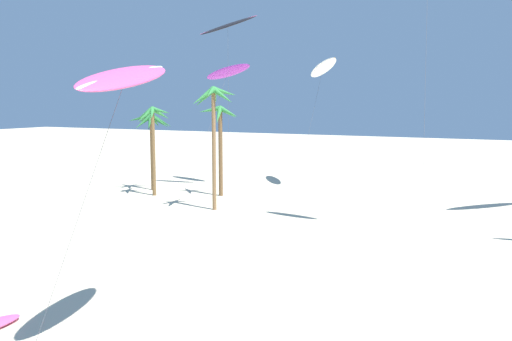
{
  "coord_description": "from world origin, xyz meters",
  "views": [
    {
      "loc": [
        13.23,
        2.61,
        9.67
      ],
      "look_at": [
        3.8,
        21.59,
        6.92
      ],
      "focal_mm": 37.43,
      "sensor_mm": 36.0,
      "label": 1
    }
  ],
  "objects_px": {
    "palm_tree_1": "(151,126)",
    "palm_tree_3": "(214,108)",
    "palm_tree_0": "(153,123)",
    "palm_tree_2": "(220,125)",
    "flying_kite_0": "(323,68)",
    "flying_kite_6": "(228,26)",
    "flying_kite_3": "(227,72)",
    "flying_kite_1": "(125,77)"
  },
  "relations": [
    {
      "from": "palm_tree_3",
      "to": "flying_kite_6",
      "type": "height_order",
      "value": "flying_kite_6"
    },
    {
      "from": "flying_kite_6",
      "to": "palm_tree_1",
      "type": "bearing_deg",
      "value": -151.41
    },
    {
      "from": "palm_tree_2",
      "to": "flying_kite_1",
      "type": "relative_size",
      "value": 0.81
    },
    {
      "from": "palm_tree_3",
      "to": "flying_kite_6",
      "type": "distance_m",
      "value": 14.15
    },
    {
      "from": "flying_kite_0",
      "to": "flying_kite_1",
      "type": "distance_m",
      "value": 42.74
    },
    {
      "from": "palm_tree_0",
      "to": "flying_kite_0",
      "type": "bearing_deg",
      "value": 46.08
    },
    {
      "from": "palm_tree_3",
      "to": "flying_kite_1",
      "type": "distance_m",
      "value": 27.04
    },
    {
      "from": "palm_tree_1",
      "to": "palm_tree_3",
      "type": "xyz_separation_m",
      "value": [
        11.74,
        -6.31,
        2.03
      ]
    },
    {
      "from": "palm_tree_2",
      "to": "flying_kite_1",
      "type": "bearing_deg",
      "value": -65.67
    },
    {
      "from": "flying_kite_0",
      "to": "flying_kite_6",
      "type": "relative_size",
      "value": 0.78
    },
    {
      "from": "flying_kite_0",
      "to": "palm_tree_3",
      "type": "bearing_deg",
      "value": -102.73
    },
    {
      "from": "palm_tree_0",
      "to": "palm_tree_2",
      "type": "xyz_separation_m",
      "value": [
        6.21,
        2.91,
        -0.2
      ]
    },
    {
      "from": "palm_tree_2",
      "to": "flying_kite_3",
      "type": "relative_size",
      "value": 0.65
    },
    {
      "from": "palm_tree_0",
      "to": "flying_kite_0",
      "type": "height_order",
      "value": "flying_kite_0"
    },
    {
      "from": "flying_kite_0",
      "to": "flying_kite_3",
      "type": "relative_size",
      "value": 1.03
    },
    {
      "from": "palm_tree_2",
      "to": "flying_kite_3",
      "type": "xyz_separation_m",
      "value": [
        -3.11,
        7.07,
        5.76
      ]
    },
    {
      "from": "flying_kite_0",
      "to": "flying_kite_6",
      "type": "bearing_deg",
      "value": -139.52
    },
    {
      "from": "palm_tree_3",
      "to": "flying_kite_1",
      "type": "bearing_deg",
      "value": -66.03
    },
    {
      "from": "flying_kite_0",
      "to": "flying_kite_1",
      "type": "xyz_separation_m",
      "value": [
        7.04,
        -42.06,
        -2.84
      ]
    },
    {
      "from": "flying_kite_3",
      "to": "flying_kite_6",
      "type": "bearing_deg",
      "value": -59.41
    },
    {
      "from": "flying_kite_1",
      "to": "flying_kite_6",
      "type": "distance_m",
      "value": 38.86
    },
    {
      "from": "palm_tree_2",
      "to": "palm_tree_3",
      "type": "relative_size",
      "value": 0.84
    },
    {
      "from": "palm_tree_2",
      "to": "flying_kite_6",
      "type": "bearing_deg",
      "value": 107.31
    },
    {
      "from": "palm_tree_1",
      "to": "flying_kite_1",
      "type": "bearing_deg",
      "value": -53.76
    },
    {
      "from": "palm_tree_2",
      "to": "flying_kite_0",
      "type": "height_order",
      "value": "flying_kite_0"
    },
    {
      "from": "palm_tree_1",
      "to": "palm_tree_3",
      "type": "bearing_deg",
      "value": -28.26
    },
    {
      "from": "flying_kite_0",
      "to": "flying_kite_1",
      "type": "relative_size",
      "value": 1.27
    },
    {
      "from": "palm_tree_2",
      "to": "palm_tree_1",
      "type": "bearing_deg",
      "value": -178.61
    },
    {
      "from": "flying_kite_0",
      "to": "flying_kite_6",
      "type": "height_order",
      "value": "flying_kite_6"
    },
    {
      "from": "palm_tree_3",
      "to": "flying_kite_3",
      "type": "height_order",
      "value": "flying_kite_3"
    },
    {
      "from": "palm_tree_2",
      "to": "flying_kite_1",
      "type": "xyz_separation_m",
      "value": [
        14.1,
        -31.18,
        3.3
      ]
    },
    {
      "from": "palm_tree_3",
      "to": "flying_kite_3",
      "type": "bearing_deg",
      "value": 114.68
    },
    {
      "from": "flying_kite_6",
      "to": "palm_tree_3",
      "type": "bearing_deg",
      "value": -67.3
    },
    {
      "from": "palm_tree_2",
      "to": "flying_kite_1",
      "type": "distance_m",
      "value": 34.38
    },
    {
      "from": "flying_kite_0",
      "to": "flying_kite_3",
      "type": "height_order",
      "value": "flying_kite_0"
    },
    {
      "from": "palm_tree_1",
      "to": "flying_kite_0",
      "type": "bearing_deg",
      "value": 35.28
    },
    {
      "from": "palm_tree_2",
      "to": "palm_tree_3",
      "type": "xyz_separation_m",
      "value": [
        3.13,
        -6.52,
        1.79
      ]
    },
    {
      "from": "palm_tree_2",
      "to": "flying_kite_3",
      "type": "bearing_deg",
      "value": 113.74
    },
    {
      "from": "palm_tree_0",
      "to": "palm_tree_2",
      "type": "bearing_deg",
      "value": 25.11
    },
    {
      "from": "palm_tree_1",
      "to": "flying_kite_3",
      "type": "xyz_separation_m",
      "value": [
        5.49,
        7.28,
        5.99
      ]
    },
    {
      "from": "palm_tree_0",
      "to": "flying_kite_6",
      "type": "bearing_deg",
      "value": 53.33
    },
    {
      "from": "palm_tree_2",
      "to": "palm_tree_3",
      "type": "distance_m",
      "value": 7.45
    }
  ]
}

